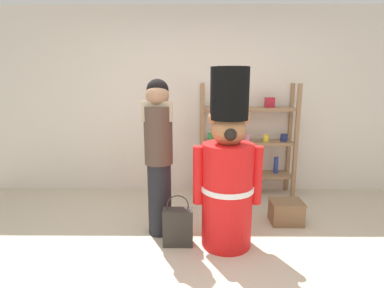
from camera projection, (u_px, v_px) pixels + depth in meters
name	position (u px, v px, depth m)	size (l,w,h in m)	color
ground_plane	(197.00, 281.00, 2.50)	(6.40, 6.40, 0.00)	beige
back_wall	(196.00, 102.00, 4.38)	(6.40, 0.12, 2.60)	silver
merchandise_shelf	(247.00, 140.00, 4.27)	(1.32, 0.35, 1.57)	#93704C
teddy_bear_guard	(228.00, 172.00, 2.91)	(0.66, 0.51, 1.73)	red
person_shopper	(159.00, 152.00, 3.11)	(0.30, 0.29, 1.63)	black
shopping_bag	(178.00, 226.00, 3.01)	(0.29, 0.14, 0.52)	#332D28
display_crate	(286.00, 212.00, 3.49)	(0.37, 0.29, 0.26)	brown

